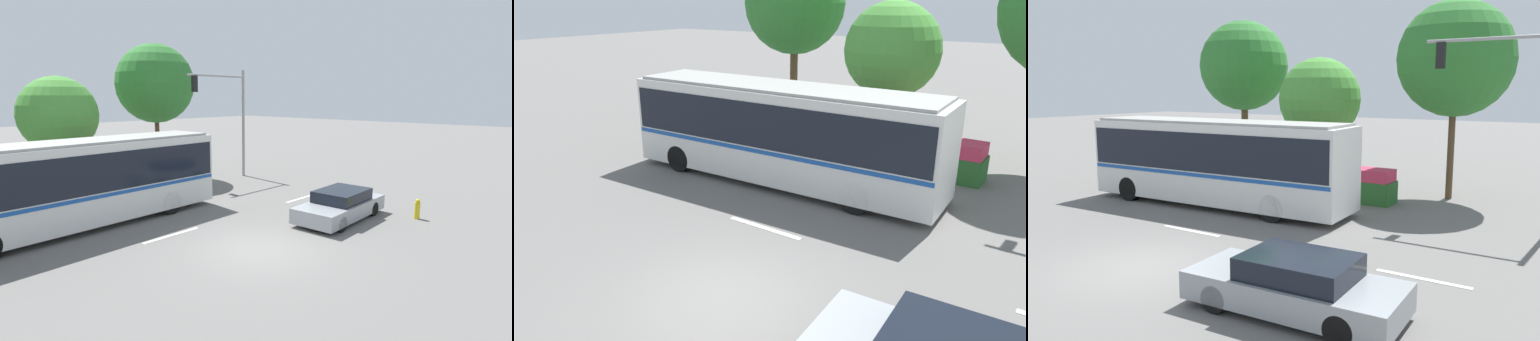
{
  "view_description": "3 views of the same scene",
  "coord_description": "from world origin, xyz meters",
  "views": [
    {
      "loc": [
        -9.36,
        -8.82,
        5.08
      ],
      "look_at": [
        3.58,
        3.5,
        1.79
      ],
      "focal_mm": 28.14,
      "sensor_mm": 36.0,
      "label": 1
    },
    {
      "loc": [
        6.13,
        -6.91,
        6.18
      ],
      "look_at": [
        -1.54,
        3.98,
        1.47
      ],
      "focal_mm": 34.38,
      "sensor_mm": 36.0,
      "label": 2
    },
    {
      "loc": [
        10.1,
        -8.72,
        4.62
      ],
      "look_at": [
        1.26,
        5.08,
        2.0
      ],
      "focal_mm": 35.56,
      "sensor_mm": 36.0,
      "label": 3
    }
  ],
  "objects": [
    {
      "name": "street_tree_left",
      "position": [
        -7.52,
        14.6,
        5.92
      ],
      "size": [
        4.98,
        4.98,
        8.43
      ],
      "color": "brown",
      "rests_on": "ground"
    },
    {
      "name": "city_bus",
      "position": [
        -2.91,
        6.64,
        1.95
      ],
      "size": [
        11.36,
        2.95,
        3.43
      ],
      "rotation": [
        0.0,
        0.0,
        3.18
      ],
      "color": "silver",
      "rests_on": "ground"
    },
    {
      "name": "street_tree_centre",
      "position": [
        -1.47,
        12.48,
        4.17
      ],
      "size": [
        3.88,
        3.88,
        6.12
      ],
      "color": "brown",
      "rests_on": "ground"
    },
    {
      "name": "ground_plane",
      "position": [
        0.0,
        0.0,
        0.0
      ],
      "size": [
        140.0,
        140.0,
        0.0
      ],
      "primitive_type": "plane",
      "color": "slate"
    },
    {
      "name": "lane_stripe_mid",
      "position": [
        -1.23,
        3.27,
        0.01
      ],
      "size": [
        2.4,
        0.16,
        0.01
      ],
      "primitive_type": "cube",
      "color": "silver",
      "rests_on": "ground"
    },
    {
      "name": "flowering_hedge",
      "position": [
        -0.02,
        10.46,
        0.69
      ],
      "size": [
        6.06,
        1.18,
        1.41
      ],
      "color": "#286028",
      "rests_on": "ground"
    }
  ]
}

